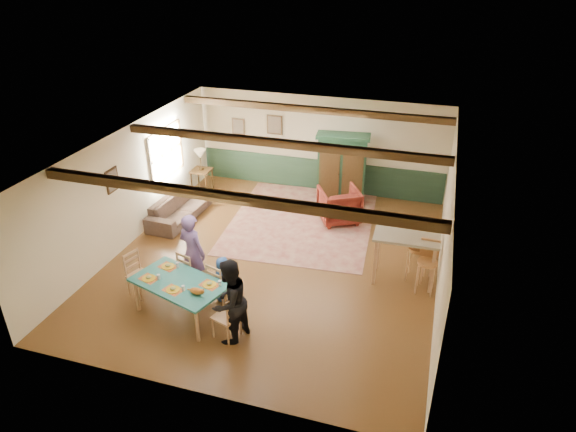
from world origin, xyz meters
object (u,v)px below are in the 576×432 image
(cat, at_px, (196,290))
(armchair, at_px, (339,205))
(end_table, at_px, (202,180))
(table_lamp, at_px, (200,160))
(bar_stool_left, at_px, (418,254))
(dining_table, at_px, (181,298))
(armoire, at_px, (342,170))
(dining_chair_end_right, at_px, (226,315))
(person_child, at_px, (223,280))
(person_man, at_px, (193,252))
(dining_chair_far_right, at_px, (221,283))
(sofa, at_px, (179,208))
(dining_chair_far_left, at_px, (191,270))
(person_woman, at_px, (229,302))
(dining_chair_end_left, at_px, (140,275))
(counter_table, at_px, (405,258))
(bar_stool_right, at_px, (427,268))

(cat, height_order, armchair, cat)
(end_table, height_order, table_lamp, table_lamp)
(bar_stool_left, bearing_deg, dining_table, -141.06)
(armoire, bearing_deg, cat, -109.94)
(cat, distance_m, armoire, 6.02)
(dining_chair_end_right, xyz_separation_m, end_table, (-3.11, 5.54, -0.14))
(bar_stool_left, bearing_deg, end_table, 164.07)
(armchair, height_order, end_table, armchair)
(end_table, bearing_deg, armchair, -8.82)
(dining_table, distance_m, person_child, 0.88)
(armoire, bearing_deg, person_man, -119.57)
(person_child, relative_size, cat, 2.79)
(dining_chair_far_right, bearing_deg, end_table, -43.26)
(dining_chair_end_right, xyz_separation_m, cat, (-0.59, 0.08, 0.35))
(end_table, bearing_deg, sofa, -84.10)
(armchair, bearing_deg, sofa, -13.37)
(sofa, bearing_deg, armoire, -57.70)
(dining_chair_far_left, bearing_deg, person_child, -174.29)
(armoire, bearing_deg, person_woman, -103.38)
(dining_chair_end_left, distance_m, counter_table, 5.35)
(dining_chair_end_left, bearing_deg, dining_chair_far_right, -65.08)
(end_table, bearing_deg, bar_stool_right, -26.13)
(dining_chair_end_right, relative_size, counter_table, 0.71)
(dining_chair_far_right, bearing_deg, dining_chair_end_right, 136.17)
(dining_chair_far_left, height_order, bar_stool_right, bar_stool_right)
(dining_table, height_order, dining_chair_end_right, dining_chair_end_right)
(cat, height_order, bar_stool_right, bar_stool_right)
(dining_chair_far_left, distance_m, person_woman, 1.78)
(armoire, height_order, bar_stool_left, armoire)
(dining_chair_end_right, bearing_deg, person_child, -136.85)
(cat, bearing_deg, dining_chair_far_left, 139.20)
(dining_chair_end_left, relative_size, table_lamp, 1.55)
(bar_stool_left, bearing_deg, dining_chair_end_left, -149.62)
(dining_chair_far_right, xyz_separation_m, table_lamp, (-2.62, 4.66, 0.49))
(armoire, height_order, armchair, armoire)
(dining_chair_end_left, height_order, table_lamp, table_lamp)
(dining_chair_end_right, height_order, person_woman, person_woman)
(dining_chair_far_right, relative_size, sofa, 0.45)
(sofa, bearing_deg, person_child, -136.35)
(person_man, height_order, person_woman, person_man)
(dining_chair_end_left, height_order, bar_stool_left, bar_stool_left)
(dining_chair_end_right, bearing_deg, dining_chair_end_left, -90.00)
(dining_chair_end_left, relative_size, person_man, 0.55)
(armoire, height_order, end_table, armoire)
(person_woman, distance_m, bar_stool_right, 4.02)
(bar_stool_left, bearing_deg, armoire, 133.72)
(person_child, distance_m, sofa, 3.77)
(person_child, distance_m, end_table, 5.29)
(person_woman, xyz_separation_m, sofa, (-3.02, 3.84, -0.50))
(dining_chair_far_right, height_order, person_woman, person_woman)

